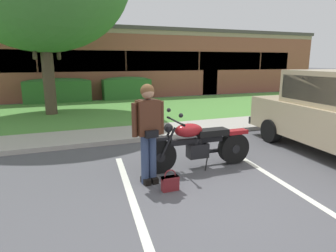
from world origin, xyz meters
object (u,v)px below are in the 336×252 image
(rider_person, at_px, (148,127))
(brick_building, at_px, (110,62))
(hedge_center_left, at_px, (127,88))
(hedge_left, at_px, (58,90))
(handbag, at_px, (170,182))
(motorcycle, at_px, (203,144))

(rider_person, height_order, brick_building, brick_building)
(brick_building, bearing_deg, hedge_center_left, -91.38)
(rider_person, xyz_separation_m, brick_building, (2.35, 16.32, 0.98))
(hedge_left, height_order, brick_building, brick_building)
(handbag, relative_size, hedge_center_left, 0.14)
(handbag, bearing_deg, hedge_left, 97.39)
(hedge_left, distance_m, brick_building, 6.59)
(brick_building, bearing_deg, rider_person, -98.21)
(rider_person, height_order, hedge_left, rider_person)
(rider_person, xyz_separation_m, hedge_left, (-1.25, 10.97, -0.34))
(handbag, relative_size, hedge_left, 0.11)
(hedge_left, relative_size, brick_building, 0.12)
(motorcycle, xyz_separation_m, handbag, (-0.99, -0.77, -0.34))
(handbag, distance_m, hedge_left, 11.51)
(handbag, height_order, brick_building, brick_building)
(handbag, xyz_separation_m, brick_building, (2.13, 16.75, 1.82))
(handbag, relative_size, brick_building, 0.01)
(hedge_left, distance_m, hedge_center_left, 3.48)
(hedge_center_left, bearing_deg, brick_building, 88.62)
(handbag, height_order, hedge_left, hedge_left)
(motorcycle, xyz_separation_m, hedge_center_left, (1.01, 10.64, 0.17))
(rider_person, height_order, hedge_center_left, rider_person)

